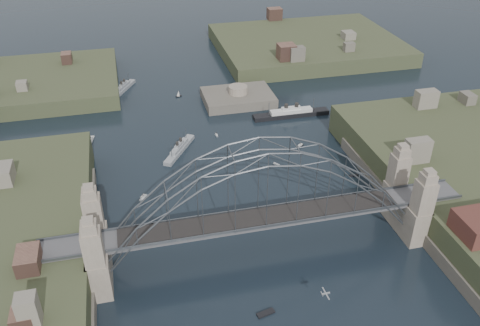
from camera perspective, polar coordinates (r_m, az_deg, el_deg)
name	(u,v)px	position (r m, az deg, el deg)	size (l,w,h in m)	color
ground	(261,250)	(104.77, 2.36, -9.75)	(500.00, 500.00, 0.00)	black
bridge	(262,201)	(97.02, 2.52, -4.30)	(84.00, 13.80, 24.60)	#555558
headland_nw	(27,90)	(186.33, -22.82, 7.60)	(60.00, 45.00, 9.00)	#3B4227
headland_ne	(307,49)	(210.30, 7.52, 12.54)	(70.00, 55.00, 9.50)	#3B4227
fort_island	(238,103)	(164.64, -0.21, 6.78)	(22.00, 16.00, 9.40)	#595348
naval_cruiser_near	(179,149)	(137.27, -6.82, 1.56)	(10.14, 14.64, 4.77)	#9CA1A5
naval_cruiser_far	(124,88)	(176.95, -12.95, 8.20)	(8.61, 13.62, 4.87)	#9CA1A5
ocean_liner	(291,114)	(155.50, 5.75, 5.53)	(23.47, 3.35, 5.76)	black
aeroplane	(325,294)	(89.03, 9.51, -14.27)	(1.55, 2.94, 0.43)	#A6AAAE
small_boat_a	(143,197)	(120.59, -10.81, -3.83)	(2.08, 2.61, 1.43)	white
small_boat_b	(276,164)	(131.08, 4.12, -0.17)	(1.56, 1.86, 0.45)	white
small_boat_c	(266,313)	(92.93, 2.90, -16.50)	(3.42, 1.78, 0.45)	white
small_boat_d	(300,146)	(139.72, 6.77, 1.93)	(2.29, 2.05, 1.43)	white
small_boat_e	(91,139)	(147.93, -16.41, 2.57)	(1.98, 4.01, 1.43)	white
small_boat_f	(216,135)	(144.16, -2.67, 3.15)	(0.71, 1.45, 1.43)	white
small_boat_h	(178,94)	(168.89, -6.92, 7.70)	(2.05, 1.36, 2.38)	white
small_boat_i	(354,175)	(129.55, 12.67, -1.38)	(2.21, 0.81, 0.45)	white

